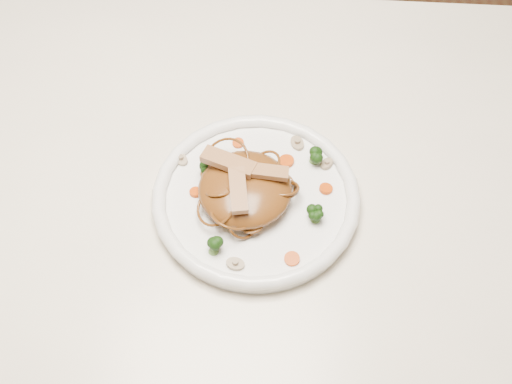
{
  "coord_description": "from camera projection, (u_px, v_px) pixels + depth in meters",
  "views": [
    {
      "loc": [
        0.13,
        -0.59,
        1.57
      ],
      "look_at": [
        0.09,
        -0.05,
        0.78
      ],
      "focal_mm": 48.23,
      "sensor_mm": 36.0,
      "label": 1
    }
  ],
  "objects": [
    {
      "name": "carrot_1",
      "position": [
        196.0,
        192.0,
        0.97
      ],
      "size": [
        0.02,
        0.02,
        0.0
      ],
      "primitive_type": "cylinder",
      "rotation": [
        0.0,
        0.0,
        -0.26
      ],
      "color": "#CC5107",
      "rests_on": "plate"
    },
    {
      "name": "chicken_c",
      "position": [
        238.0,
        190.0,
        0.92
      ],
      "size": [
        0.03,
        0.07,
        0.01
      ],
      "primitive_type": "cube",
      "rotation": [
        0.0,
        0.0,
        4.87
      ],
      "color": "tan",
      "rests_on": "noodle_mound"
    },
    {
      "name": "broccoli_3",
      "position": [
        316.0,
        214.0,
        0.94
      ],
      "size": [
        0.03,
        0.03,
        0.03
      ],
      "primitive_type": null,
      "rotation": [
        0.0,
        0.0,
        0.11
      ],
      "color": "#15340A",
      "rests_on": "plate"
    },
    {
      "name": "broccoli_0",
      "position": [
        315.0,
        155.0,
        0.99
      ],
      "size": [
        0.03,
        0.03,
        0.03
      ],
      "primitive_type": null,
      "rotation": [
        0.0,
        0.0,
        0.3
      ],
      "color": "#15340A",
      "rests_on": "plate"
    },
    {
      "name": "mushroom_1",
      "position": [
        327.0,
        164.0,
        1.0
      ],
      "size": [
        0.03,
        0.03,
        0.01
      ],
      "primitive_type": "cylinder",
      "rotation": [
        0.0,
        0.0,
        0.94
      ],
      "color": "tan",
      "rests_on": "plate"
    },
    {
      "name": "mushroom_3",
      "position": [
        297.0,
        143.0,
        1.02
      ],
      "size": [
        0.04,
        0.04,
        0.01
      ],
      "primitive_type": "cylinder",
      "rotation": [
        0.0,
        0.0,
        2.02
      ],
      "color": "tan",
      "rests_on": "plate"
    },
    {
      "name": "table",
      "position": [
        200.0,
        208.0,
        1.1
      ],
      "size": [
        1.2,
        0.8,
        0.75
      ],
      "color": "beige",
      "rests_on": "ground"
    },
    {
      "name": "chicken_a",
      "position": [
        265.0,
        172.0,
        0.94
      ],
      "size": [
        0.06,
        0.02,
        0.01
      ],
      "primitive_type": "cube",
      "rotation": [
        0.0,
        0.0,
        -0.03
      ],
      "color": "tan",
      "rests_on": "noodle_mound"
    },
    {
      "name": "noodle_mound",
      "position": [
        245.0,
        189.0,
        0.95
      ],
      "size": [
        0.14,
        0.14,
        0.04
      ],
      "primitive_type": "ellipsoid",
      "rotation": [
        0.0,
        0.0,
        -0.09
      ],
      "color": "brown",
      "rests_on": "plate"
    },
    {
      "name": "carrot_3",
      "position": [
        238.0,
        143.0,
        1.02
      ],
      "size": [
        0.02,
        0.02,
        0.0
      ],
      "primitive_type": "cylinder",
      "rotation": [
        0.0,
        0.0,
        -0.1
      ],
      "color": "#CC5107",
      "rests_on": "plate"
    },
    {
      "name": "carrot_0",
      "position": [
        286.0,
        161.0,
        1.0
      ],
      "size": [
        0.03,
        0.03,
        0.0
      ],
      "primitive_type": "cylinder",
      "rotation": [
        0.0,
        0.0,
        -0.13
      ],
      "color": "#CC5107",
      "rests_on": "plate"
    },
    {
      "name": "ground",
      "position": [
        219.0,
        357.0,
        1.63
      ],
      "size": [
        4.0,
        4.0,
        0.0
      ],
      "primitive_type": "plane",
      "color": "#57321E",
      "rests_on": "ground"
    },
    {
      "name": "plate",
      "position": [
        256.0,
        201.0,
        0.98
      ],
      "size": [
        0.38,
        0.38,
        0.02
      ],
      "primitive_type": "cylinder",
      "rotation": [
        0.0,
        0.0,
        -0.41
      ],
      "color": "white",
      "rests_on": "table"
    },
    {
      "name": "broccoli_1",
      "position": [
        205.0,
        168.0,
        0.98
      ],
      "size": [
        0.03,
        0.03,
        0.03
      ],
      "primitive_type": null,
      "rotation": [
        0.0,
        0.0,
        0.04
      ],
      "color": "#15340A",
      "rests_on": "plate"
    },
    {
      "name": "mushroom_2",
      "position": [
        181.0,
        159.0,
        1.0
      ],
      "size": [
        0.03,
        0.03,
        0.01
      ],
      "primitive_type": "cylinder",
      "rotation": [
        0.0,
        0.0,
        -0.83
      ],
      "color": "tan",
      "rests_on": "plate"
    },
    {
      "name": "carrot_4",
      "position": [
        292.0,
        259.0,
        0.91
      ],
      "size": [
        0.02,
        0.02,
        0.0
      ],
      "primitive_type": "cylinder",
      "rotation": [
        0.0,
        0.0,
        -0.13
      ],
      "color": "#CC5107",
      "rests_on": "plate"
    },
    {
      "name": "broccoli_2",
      "position": [
        213.0,
        246.0,
        0.91
      ],
      "size": [
        0.03,
        0.03,
        0.03
      ],
      "primitive_type": null,
      "rotation": [
        0.0,
        0.0,
        -0.01
      ],
      "color": "#15340A",
      "rests_on": "plate"
    },
    {
      "name": "carrot_2",
      "position": [
        326.0,
        189.0,
        0.98
      ],
      "size": [
        0.02,
        0.02,
        0.0
      ],
      "primitive_type": "cylinder",
      "rotation": [
        0.0,
        0.0,
        -0.14
      ],
      "color": "#CC5107",
      "rests_on": "plate"
    },
    {
      "name": "mushroom_0",
      "position": [
        235.0,
        264.0,
        0.91
      ],
      "size": [
        0.03,
        0.03,
        0.01
      ],
      "primitive_type": "cylinder",
      "rotation": [
        0.0,
        0.0,
        -0.16
      ],
      "color": "tan",
      "rests_on": "plate"
    },
    {
      "name": "chicken_b",
      "position": [
        228.0,
        162.0,
        0.94
      ],
      "size": [
        0.08,
        0.05,
        0.01
      ],
      "primitive_type": "cube",
      "rotation": [
        0.0,
        0.0,
        2.77
      ],
      "color": "tan",
      "rests_on": "noodle_mound"
    }
  ]
}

